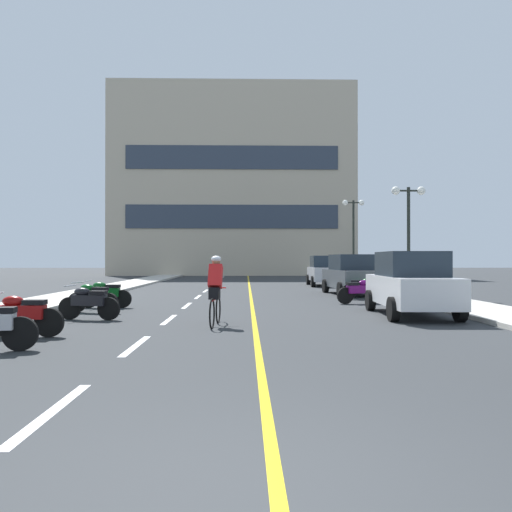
# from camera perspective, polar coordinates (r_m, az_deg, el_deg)

# --- Properties ---
(ground_plane) EXTENTS (140.00, 140.00, 0.00)m
(ground_plane) POSITION_cam_1_polar(r_m,az_deg,el_deg) (24.34, -1.26, -4.15)
(ground_plane) COLOR #2D3033
(curb_left) EXTENTS (2.40, 72.00, 0.12)m
(curb_left) POSITION_cam_1_polar(r_m,az_deg,el_deg) (28.27, -16.03, -3.49)
(curb_left) COLOR #B7B2A8
(curb_left) RESTS_ON ground
(curb_right) EXTENTS (2.40, 72.00, 0.12)m
(curb_right) POSITION_cam_1_polar(r_m,az_deg,el_deg) (28.26, 13.54, -3.50)
(curb_right) COLOR #B7B2A8
(curb_right) RESTS_ON ground
(lane_dash_0) EXTENTS (0.14, 2.20, 0.01)m
(lane_dash_0) POSITION_cam_1_polar(r_m,az_deg,el_deg) (5.89, -22.25, -16.10)
(lane_dash_0) COLOR silver
(lane_dash_0) RESTS_ON ground
(lane_dash_1) EXTENTS (0.14, 2.20, 0.01)m
(lane_dash_1) POSITION_cam_1_polar(r_m,az_deg,el_deg) (9.64, -13.54, -9.91)
(lane_dash_1) COLOR silver
(lane_dash_1) RESTS_ON ground
(lane_dash_2) EXTENTS (0.14, 2.20, 0.01)m
(lane_dash_2) POSITION_cam_1_polar(r_m,az_deg,el_deg) (13.54, -9.89, -7.15)
(lane_dash_2) COLOR silver
(lane_dash_2) RESTS_ON ground
(lane_dash_3) EXTENTS (0.14, 2.20, 0.01)m
(lane_dash_3) POSITION_cam_1_polar(r_m,az_deg,el_deg) (17.48, -7.89, -5.62)
(lane_dash_3) COLOR silver
(lane_dash_3) RESTS_ON ground
(lane_dash_4) EXTENTS (0.14, 2.20, 0.01)m
(lane_dash_4) POSITION_cam_1_polar(r_m,az_deg,el_deg) (21.45, -6.64, -4.65)
(lane_dash_4) COLOR silver
(lane_dash_4) RESTS_ON ground
(lane_dash_5) EXTENTS (0.14, 2.20, 0.01)m
(lane_dash_5) POSITION_cam_1_polar(r_m,az_deg,el_deg) (25.42, -5.78, -3.98)
(lane_dash_5) COLOR silver
(lane_dash_5) RESTS_ON ground
(lane_dash_6) EXTENTS (0.14, 2.20, 0.01)m
(lane_dash_6) POSITION_cam_1_polar(r_m,az_deg,el_deg) (29.40, -5.15, -3.50)
(lane_dash_6) COLOR silver
(lane_dash_6) RESTS_ON ground
(lane_dash_7) EXTENTS (0.14, 2.20, 0.01)m
(lane_dash_7) POSITION_cam_1_polar(r_m,az_deg,el_deg) (33.39, -4.68, -3.12)
(lane_dash_7) COLOR silver
(lane_dash_7) RESTS_ON ground
(lane_dash_8) EXTENTS (0.14, 2.20, 0.01)m
(lane_dash_8) POSITION_cam_1_polar(r_m,az_deg,el_deg) (37.38, -4.30, -2.83)
(lane_dash_8) COLOR silver
(lane_dash_8) RESTS_ON ground
(lane_dash_9) EXTENTS (0.14, 2.20, 0.01)m
(lane_dash_9) POSITION_cam_1_polar(r_m,az_deg,el_deg) (41.37, -4.00, -2.60)
(lane_dash_9) COLOR silver
(lane_dash_9) RESTS_ON ground
(lane_dash_10) EXTENTS (0.14, 2.20, 0.01)m
(lane_dash_10) POSITION_cam_1_polar(r_m,az_deg,el_deg) (45.36, -3.75, -2.40)
(lane_dash_10) COLOR silver
(lane_dash_10) RESTS_ON ground
(lane_dash_11) EXTENTS (0.14, 2.20, 0.01)m
(lane_dash_11) POSITION_cam_1_polar(r_m,az_deg,el_deg) (49.36, -3.54, -2.24)
(lane_dash_11) COLOR silver
(lane_dash_11) RESTS_ON ground
(centre_line_yellow) EXTENTS (0.12, 66.00, 0.01)m
(centre_line_yellow) POSITION_cam_1_polar(r_m,az_deg,el_deg) (27.34, -0.73, -3.73)
(centre_line_yellow) COLOR gold
(centre_line_yellow) RESTS_ON ground
(office_building) EXTENTS (24.45, 8.08, 19.12)m
(office_building) POSITION_cam_1_polar(r_m,az_deg,el_deg) (52.89, -2.62, 8.27)
(office_building) COLOR #BCAD93
(office_building) RESTS_ON ground
(street_lamp_mid) EXTENTS (1.46, 0.36, 4.60)m
(street_lamp_mid) POSITION_cam_1_polar(r_m,az_deg,el_deg) (22.39, 17.01, 4.58)
(street_lamp_mid) COLOR black
(street_lamp_mid) RESTS_ON curb_right
(street_lamp_far) EXTENTS (1.46, 0.36, 5.43)m
(street_lamp_far) POSITION_cam_1_polar(r_m,az_deg,el_deg) (33.81, 11.06, 3.79)
(street_lamp_far) COLOR black
(street_lamp_far) RESTS_ON curb_right
(parked_car_near) EXTENTS (2.05, 4.26, 1.82)m
(parked_car_near) POSITION_cam_1_polar(r_m,az_deg,el_deg) (14.88, 17.23, -3.00)
(parked_car_near) COLOR black
(parked_car_near) RESTS_ON ground
(parked_car_mid) EXTENTS (2.17, 4.31, 1.82)m
(parked_car_mid) POSITION_cam_1_polar(r_m,az_deg,el_deg) (23.09, 10.78, -2.08)
(parked_car_mid) COLOR black
(parked_car_mid) RESTS_ON ground
(parked_car_far) EXTENTS (2.01, 4.24, 1.82)m
(parked_car_far) POSITION_cam_1_polar(r_m,az_deg,el_deg) (30.42, 7.84, -1.67)
(parked_car_far) COLOR black
(parked_car_far) RESTS_ON ground
(motorcycle_2) EXTENTS (1.70, 0.60, 0.92)m
(motorcycle_2) POSITION_cam_1_polar(r_m,az_deg,el_deg) (11.39, -25.15, -6.03)
(motorcycle_2) COLOR black
(motorcycle_2) RESTS_ON ground
(motorcycle_3) EXTENTS (1.69, 0.61, 0.92)m
(motorcycle_3) POSITION_cam_1_polar(r_m,az_deg,el_deg) (13.95, -18.55, -5.00)
(motorcycle_3) COLOR black
(motorcycle_3) RESTS_ON ground
(motorcycle_4) EXTENTS (1.66, 0.75, 0.92)m
(motorcycle_4) POSITION_cam_1_polar(r_m,az_deg,el_deg) (15.77, -18.15, -4.47)
(motorcycle_4) COLOR black
(motorcycle_4) RESTS_ON ground
(motorcycle_5) EXTENTS (1.70, 0.60, 0.92)m
(motorcycle_5) POSITION_cam_1_polar(r_m,az_deg,el_deg) (17.17, -16.83, -4.13)
(motorcycle_5) COLOR black
(motorcycle_5) RESTS_ON ground
(motorcycle_6) EXTENTS (1.68, 0.67, 0.92)m
(motorcycle_6) POSITION_cam_1_polar(r_m,az_deg,el_deg) (18.41, 11.73, -3.89)
(motorcycle_6) COLOR black
(motorcycle_6) RESTS_ON ground
(motorcycle_7) EXTENTS (1.70, 0.60, 0.92)m
(motorcycle_7) POSITION_cam_1_polar(r_m,az_deg,el_deg) (20.29, 12.13, -3.56)
(motorcycle_7) COLOR black
(motorcycle_7) RESTS_ON ground
(cyclist_rider) EXTENTS (0.42, 1.77, 1.71)m
(cyclist_rider) POSITION_cam_1_polar(r_m,az_deg,el_deg) (12.12, -4.67, -3.75)
(cyclist_rider) COLOR black
(cyclist_rider) RESTS_ON ground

